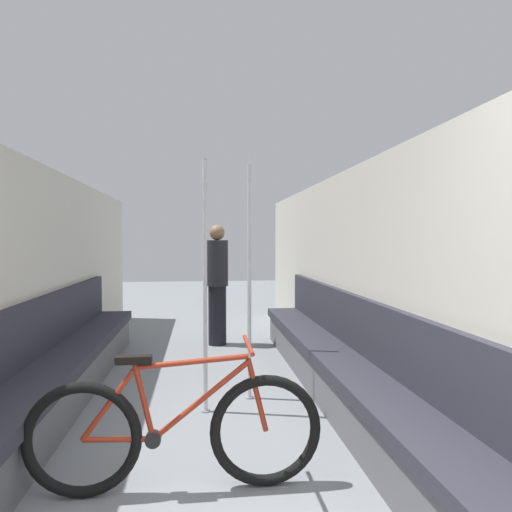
{
  "coord_description": "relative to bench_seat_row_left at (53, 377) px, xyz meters",
  "views": [
    {
      "loc": [
        -0.01,
        -1.05,
        1.45
      ],
      "look_at": [
        0.55,
        3.51,
        1.29
      ],
      "focal_mm": 32.0,
      "sensor_mm": 36.0,
      "label": 1
    }
  ],
  "objects": [
    {
      "name": "wall_left",
      "position": [
        -0.25,
        0.13,
        0.77
      ],
      "size": [
        0.1,
        9.23,
        2.15
      ],
      "primitive_type": "cube",
      "color": "beige",
      "rests_on": "ground"
    },
    {
      "name": "grab_pole_near",
      "position": [
        1.27,
        -0.11,
        0.73
      ],
      "size": [
        0.08,
        0.08,
        2.13
      ],
      "color": "gray",
      "rests_on": "ground"
    },
    {
      "name": "grab_pole_far",
      "position": [
        1.67,
        0.17,
        0.73
      ],
      "size": [
        0.08,
        0.08,
        2.13
      ],
      "color": "gray",
      "rests_on": "ground"
    },
    {
      "name": "bench_seat_row_left",
      "position": [
        0.0,
        0.0,
        0.0
      ],
      "size": [
        0.47,
        5.18,
        0.95
      ],
      "color": "#5B5B60",
      "rests_on": "ground"
    },
    {
      "name": "passenger_standing",
      "position": [
        1.46,
        2.35,
        0.55
      ],
      "size": [
        0.3,
        0.3,
        1.66
      ],
      "rotation": [
        0.0,
        0.0,
        -1.03
      ],
      "color": "black",
      "rests_on": "ground"
    },
    {
      "name": "bench_seat_row_right",
      "position": [
        2.47,
        0.0,
        0.0
      ],
      "size": [
        0.47,
        5.18,
        0.95
      ],
      "color": "#5B5B60",
      "rests_on": "ground"
    },
    {
      "name": "bicycle",
      "position": [
        1.08,
        -1.32,
        0.04
      ],
      "size": [
        1.7,
        0.46,
        0.85
      ],
      "rotation": [
        0.0,
        0.0,
        -0.01
      ],
      "color": "black",
      "rests_on": "ground"
    },
    {
      "name": "wall_right",
      "position": [
        2.72,
        0.13,
        0.77
      ],
      "size": [
        0.1,
        9.23,
        2.15
      ],
      "primitive_type": "cube",
      "color": "beige",
      "rests_on": "ground"
    }
  ]
}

